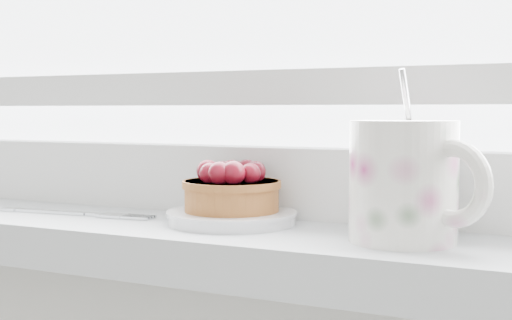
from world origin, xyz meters
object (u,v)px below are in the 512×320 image
Objects in this scene: raspberry_tart at (232,188)px; fork at (74,213)px; floral_mug at (407,179)px; saucer at (232,217)px.

raspberry_tart is 0.52× the size of fork.
raspberry_tart is 0.66× the size of floral_mug.
floral_mug reaches higher than fork.
floral_mug reaches higher than raspberry_tart.
raspberry_tart is 0.17m from floral_mug.
saucer is 0.03m from raspberry_tart.
floral_mug is (0.17, -0.02, 0.05)m from saucer.
floral_mug is 0.35m from fork.
floral_mug reaches higher than saucer.
fork is at bearing -173.12° from saucer.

